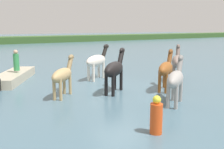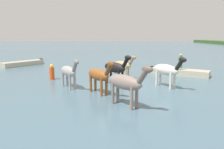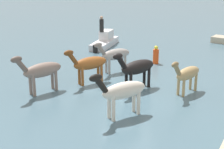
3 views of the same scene
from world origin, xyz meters
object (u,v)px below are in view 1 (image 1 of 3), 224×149
(person_boatman_standing, at_px, (16,61))
(buoy_channel_marker, at_px, (156,117))
(horse_chestnut_trailing, at_px, (97,61))
(horse_mid_herd, at_px, (166,69))
(horse_lead, at_px, (176,79))
(boat_launch_far, at_px, (14,78))
(horse_dark_mare, at_px, (177,61))
(horse_rear_stallion, at_px, (63,75))
(horse_gray_outer, at_px, (115,69))

(person_boatman_standing, height_order, buoy_channel_marker, person_boatman_standing)
(horse_chestnut_trailing, relative_size, person_boatman_standing, 2.00)
(horse_mid_herd, xyz_separation_m, person_boatman_standing, (-5.68, 6.18, 0.08))
(horse_chestnut_trailing, xyz_separation_m, horse_lead, (0.24, -6.06, -0.07))
(horse_mid_herd, bearing_deg, person_boatman_standing, 96.92)
(horse_chestnut_trailing, xyz_separation_m, buoy_channel_marker, (-2.36, -7.88, -0.59))
(horse_lead, distance_m, buoy_channel_marker, 3.22)
(horse_lead, xyz_separation_m, boat_launch_far, (-4.56, 8.12, -0.86))
(horse_mid_herd, relative_size, horse_lead, 1.02)
(horse_lead, xyz_separation_m, horse_dark_mare, (3.51, 3.33, 0.08))
(buoy_channel_marker, bearing_deg, horse_rear_stallion, 98.40)
(horse_mid_herd, bearing_deg, horse_rear_stallion, 126.86)
(horse_lead, height_order, horse_rear_stallion, horse_lead)
(horse_gray_outer, bearing_deg, horse_rear_stallion, 127.27)
(buoy_channel_marker, bearing_deg, boat_launch_far, 101.11)
(horse_lead, bearing_deg, person_boatman_standing, 83.15)
(horse_gray_outer, xyz_separation_m, boat_launch_far, (-3.51, 5.25, -0.95))
(horse_lead, relative_size, horse_dark_mare, 1.00)
(horse_chestnut_trailing, relative_size, horse_gray_outer, 1.05)
(horse_lead, distance_m, boat_launch_far, 9.35)
(horse_lead, relative_size, boat_launch_far, 0.47)
(horse_gray_outer, xyz_separation_m, horse_mid_herd, (2.38, -0.92, -0.06))
(horse_dark_mare, height_order, horse_rear_stallion, horse_dark_mare)
(horse_gray_outer, distance_m, horse_dark_mare, 4.58)
(horse_mid_herd, bearing_deg, horse_dark_mare, -3.35)
(horse_gray_outer, xyz_separation_m, buoy_channel_marker, (-1.56, -4.69, -0.61))
(horse_gray_outer, bearing_deg, horse_chestnut_trailing, 36.80)
(horse_mid_herd, distance_m, horse_lead, 2.37)
(boat_launch_far, xyz_separation_m, person_boatman_standing, (0.21, 0.01, 0.97))
(horse_mid_herd, xyz_separation_m, horse_dark_mare, (2.17, 1.38, 0.05))
(boat_launch_far, distance_m, person_boatman_standing, 0.99)
(boat_launch_far, relative_size, buoy_channel_marker, 4.08)
(horse_chestnut_trailing, height_order, boat_launch_far, horse_chestnut_trailing)
(horse_chestnut_trailing, height_order, horse_rear_stallion, horse_chestnut_trailing)
(horse_chestnut_trailing, distance_m, horse_lead, 6.06)
(horse_gray_outer, bearing_deg, horse_dark_mare, -33.34)
(horse_dark_mare, distance_m, boat_launch_far, 9.43)
(person_boatman_standing, distance_m, buoy_channel_marker, 10.12)
(person_boatman_standing, bearing_deg, horse_chestnut_trailing, -26.85)
(horse_rear_stallion, bearing_deg, person_boatman_standing, 56.04)
(horse_chestnut_trailing, bearing_deg, horse_dark_mare, -67.97)
(horse_dark_mare, xyz_separation_m, buoy_channel_marker, (-6.11, -5.15, -0.60))
(horse_mid_herd, bearing_deg, horse_chestnut_trailing, 75.39)
(horse_mid_herd, distance_m, boat_launch_far, 8.58)
(horse_gray_outer, bearing_deg, person_boatman_standing, 83.02)
(horse_chestnut_trailing, bearing_deg, buoy_channel_marker, -138.66)
(horse_chestnut_trailing, relative_size, horse_rear_stallion, 1.27)
(horse_mid_herd, distance_m, horse_rear_stallion, 4.95)
(horse_lead, bearing_deg, horse_chestnut_trailing, 57.32)
(boat_launch_far, bearing_deg, horse_rear_stallion, -136.64)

